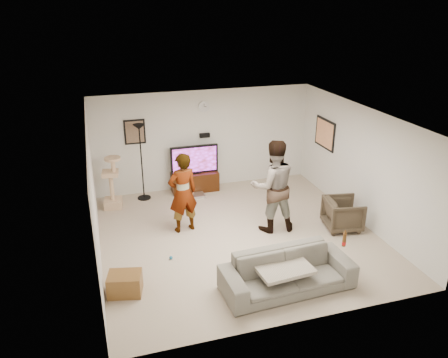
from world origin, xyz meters
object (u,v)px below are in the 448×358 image
object	(u,v)px
floor_lamp	(142,163)
beer_bottle	(344,240)
tv_stand	(195,182)
person_right	(273,186)
armchair	(343,214)
cat_tree	(111,182)
person_left	(183,193)
side_table	(125,284)
sofa	(288,272)
tv	(194,159)

from	to	relation	value
floor_lamp	beer_bottle	distance (m)	5.20
tv_stand	beer_bottle	size ratio (longest dim) A/B	4.68
person_right	armchair	distance (m)	1.63
cat_tree	person_right	distance (m)	3.76
beer_bottle	person_right	bearing A→B (deg)	103.09
floor_lamp	armchair	world-z (taller)	floor_lamp
tv_stand	person_left	size ratio (longest dim) A/B	0.68
tv_stand	side_table	bearing A→B (deg)	-118.79
person_right	armchair	bearing A→B (deg)	168.73
floor_lamp	side_table	size ratio (longest dim) A/B	3.42
floor_lamp	beer_bottle	world-z (taller)	floor_lamp
cat_tree	sofa	distance (m)	4.82
cat_tree	person_right	bearing A→B (deg)	-33.03
floor_lamp	sofa	bearing A→B (deg)	-67.01
beer_bottle	armchair	bearing A→B (deg)	58.59
tv	side_table	distance (m)	4.36
floor_lamp	sofa	distance (m)	4.75
floor_lamp	side_table	bearing A→B (deg)	-101.89
cat_tree	side_table	world-z (taller)	cat_tree
floor_lamp	person_left	distance (m)	1.95
person_left	floor_lamp	bearing A→B (deg)	-83.63
tv	cat_tree	bearing A→B (deg)	-169.55
tv_stand	person_right	world-z (taller)	person_right
cat_tree	armchair	distance (m)	5.21
person_right	armchair	world-z (taller)	person_right
tv	person_right	distance (m)	2.66
sofa	floor_lamp	bearing A→B (deg)	110.15
person_left	person_right	distance (m)	1.85
floor_lamp	person_left	xyz separation A→B (m)	(0.61, -1.85, -0.07)
tv_stand	floor_lamp	xyz separation A→B (m)	(-1.30, -0.10, 0.68)
floor_lamp	side_table	distance (m)	3.84
armchair	tv	bearing A→B (deg)	51.71
beer_bottle	armchair	xyz separation A→B (m)	(0.97, 1.60, -0.44)
floor_lamp	tv_stand	bearing A→B (deg)	4.19
tv_stand	floor_lamp	world-z (taller)	floor_lamp
beer_bottle	side_table	distance (m)	3.74
tv	cat_tree	size ratio (longest dim) A/B	0.96
tv	sofa	world-z (taller)	tv
floor_lamp	armchair	distance (m)	4.75
beer_bottle	armchair	size ratio (longest dim) A/B	0.34
tv_stand	floor_lamp	distance (m)	1.47
cat_tree	beer_bottle	size ratio (longest dim) A/B	4.99
person_left	armchair	xyz separation A→B (m)	(3.23, -0.89, -0.52)
person_right	beer_bottle	bearing A→B (deg)	107.89
floor_lamp	armchair	size ratio (longest dim) A/B	2.52
person_right	tv_stand	bearing A→B (deg)	-61.00
person_left	armchair	world-z (taller)	person_left
person_right	beer_bottle	size ratio (longest dim) A/B	7.86
tv	sofa	distance (m)	4.50
cat_tree	person_right	world-z (taller)	person_right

